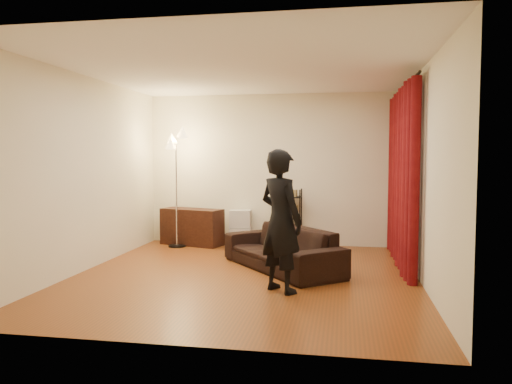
% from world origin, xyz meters
% --- Properties ---
extents(floor, '(5.00, 5.00, 0.00)m').
position_xyz_m(floor, '(0.00, 0.00, 0.00)').
color(floor, brown).
rests_on(floor, ground).
extents(ceiling, '(5.00, 5.00, 0.00)m').
position_xyz_m(ceiling, '(0.00, 0.00, 2.70)').
color(ceiling, white).
rests_on(ceiling, ground).
extents(wall_back, '(5.00, 0.00, 5.00)m').
position_xyz_m(wall_back, '(0.00, 2.50, 1.35)').
color(wall_back, '#EDE6C7').
rests_on(wall_back, ground).
extents(wall_front, '(5.00, 0.00, 5.00)m').
position_xyz_m(wall_front, '(0.00, -2.50, 1.35)').
color(wall_front, '#EDE6C7').
rests_on(wall_front, ground).
extents(wall_left, '(0.00, 5.00, 5.00)m').
position_xyz_m(wall_left, '(-2.25, 0.00, 1.35)').
color(wall_left, '#EDE6C7').
rests_on(wall_left, ground).
extents(wall_right, '(0.00, 5.00, 5.00)m').
position_xyz_m(wall_right, '(2.25, 0.00, 1.35)').
color(wall_right, '#EDE6C7').
rests_on(wall_right, ground).
extents(curtain_rod, '(0.04, 2.65, 0.04)m').
position_xyz_m(curtain_rod, '(2.15, 1.12, 2.58)').
color(curtain_rod, black).
rests_on(curtain_rod, wall_right).
extents(curtain, '(0.22, 2.65, 2.55)m').
position_xyz_m(curtain, '(2.13, 1.12, 1.28)').
color(curtain, '#620D0F').
rests_on(curtain, ground).
extents(sofa, '(1.91, 2.08, 0.60)m').
position_xyz_m(sofa, '(0.43, 0.49, 0.30)').
color(sofa, black).
rests_on(sofa, ground).
extents(person, '(0.73, 0.69, 1.67)m').
position_xyz_m(person, '(0.56, -0.66, 0.83)').
color(person, black).
rests_on(person, ground).
extents(media_cabinet, '(1.19, 0.71, 0.65)m').
position_xyz_m(media_cabinet, '(-1.40, 2.16, 0.33)').
color(media_cabinet, black).
rests_on(media_cabinet, ground).
extents(storage_boxes, '(0.42, 0.35, 0.63)m').
position_xyz_m(storage_boxes, '(-0.54, 2.31, 0.32)').
color(storage_boxes, beige).
rests_on(storage_boxes, ground).
extents(wire_shelf, '(0.53, 0.44, 1.02)m').
position_xyz_m(wire_shelf, '(0.31, 2.28, 0.51)').
color(wire_shelf, black).
rests_on(wire_shelf, ground).
extents(floor_lamp, '(0.38, 0.38, 2.01)m').
position_xyz_m(floor_lamp, '(-1.60, 1.93, 1.01)').
color(floor_lamp, silver).
rests_on(floor_lamp, ground).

